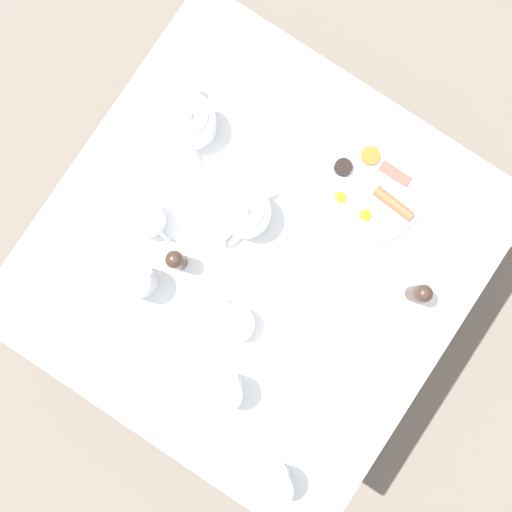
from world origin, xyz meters
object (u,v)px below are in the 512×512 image
(breakfast_plate, at_px, (367,188))
(fork_by_plate, at_px, (327,308))
(teapot_near, at_px, (246,214))
(teacup_with_saucer_left, at_px, (236,323))
(teacup_with_saucer_right, at_px, (148,220))
(salt_grinder, at_px, (176,260))
(fork_spare, at_px, (137,352))
(wine_glass_spare, at_px, (137,281))
(pepper_grinder, at_px, (420,294))
(spoon_for_tea, at_px, (71,238))
(water_glass_short, at_px, (274,484))
(teapot_far, at_px, (192,121))
(water_glass_tall, at_px, (225,391))
(knife_by_plate, at_px, (297,390))

(breakfast_plate, distance_m, fork_by_plate, 0.32)
(teapot_near, bearing_deg, teacup_with_saucer_left, -143.07)
(teacup_with_saucer_right, relative_size, salt_grinder, 1.22)
(fork_by_plate, height_order, fork_spare, same)
(fork_by_plate, bearing_deg, teacup_with_saucer_left, -137.53)
(salt_grinder, height_order, fork_spare, salt_grinder)
(salt_grinder, bearing_deg, wine_glass_spare, -119.08)
(pepper_grinder, bearing_deg, spoon_for_tea, -155.79)
(water_glass_short, bearing_deg, teapot_far, 136.43)
(teapot_far, height_order, wine_glass_spare, teapot_far)
(teacup_with_saucer_right, bearing_deg, water_glass_tall, -31.48)
(wine_glass_spare, distance_m, fork_by_plate, 0.47)
(teapot_near, relative_size, fork_by_plate, 1.28)
(knife_by_plate, bearing_deg, teapot_near, 139.91)
(knife_by_plate, bearing_deg, teacup_with_saucer_left, 165.68)
(wine_glass_spare, distance_m, spoon_for_tea, 0.21)
(salt_grinder, relative_size, knife_by_plate, 0.61)
(pepper_grinder, height_order, fork_by_plate, pepper_grinder)
(spoon_for_tea, bearing_deg, knife_by_plate, -0.15)
(teapot_near, bearing_deg, pepper_grinder, -73.16)
(teacup_with_saucer_left, height_order, fork_by_plate, teacup_with_saucer_left)
(teacup_with_saucer_left, relative_size, spoon_for_tea, 0.95)
(teacup_with_saucer_left, xyz_separation_m, fork_by_plate, (0.17, 0.15, -0.03))
(water_glass_tall, height_order, fork_by_plate, water_glass_tall)
(teacup_with_saucer_left, bearing_deg, teacup_with_saucer_right, 164.27)
(pepper_grinder, height_order, salt_grinder, same)
(water_glass_tall, relative_size, wine_glass_spare, 0.98)
(teacup_with_saucer_left, bearing_deg, wine_glass_spare, -169.48)
(teacup_with_saucer_right, xyz_separation_m, pepper_grinder, (0.64, 0.21, 0.03))
(knife_by_plate, relative_size, spoon_for_tea, 1.27)
(teapot_near, bearing_deg, water_glass_short, -132.15)
(wine_glass_spare, bearing_deg, pepper_grinder, 30.93)
(teapot_far, xyz_separation_m, wine_glass_spare, (0.11, -0.40, 0.01))
(pepper_grinder, height_order, fork_spare, pepper_grinder)
(knife_by_plate, xyz_separation_m, fork_spare, (-0.38, -0.14, 0.00))
(knife_by_plate, bearing_deg, water_glass_tall, -148.45)
(teacup_with_saucer_right, height_order, spoon_for_tea, teacup_with_saucer_right)
(knife_by_plate, height_order, spoon_for_tea, same)
(fork_by_plate, bearing_deg, water_glass_short, -74.58)
(knife_by_plate, height_order, fork_spare, same)
(breakfast_plate, relative_size, water_glass_short, 2.77)
(teacup_with_saucer_left, height_order, water_glass_short, water_glass_short)
(teacup_with_saucer_right, bearing_deg, teapot_near, 36.51)
(teapot_near, bearing_deg, fork_by_plate, -96.85)
(water_glass_short, distance_m, wine_glass_spare, 0.58)
(teacup_with_saucer_right, height_order, fork_by_plate, teacup_with_saucer_right)
(salt_grinder, bearing_deg, fork_by_plate, 16.17)
(water_glass_tall, bearing_deg, spoon_for_tea, 169.97)
(teacup_with_saucer_right, bearing_deg, pepper_grinder, 18.04)
(breakfast_plate, distance_m, water_glass_tall, 0.61)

